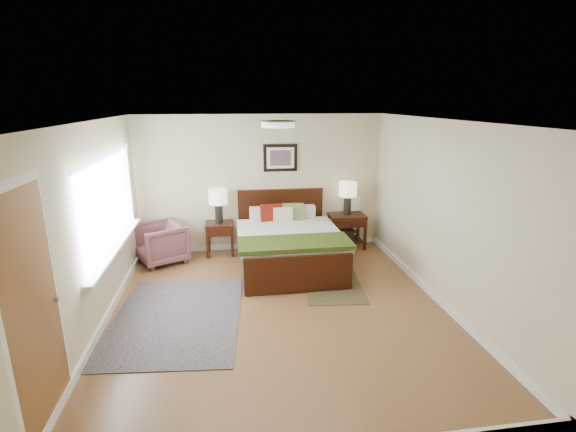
{
  "coord_description": "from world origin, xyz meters",
  "views": [
    {
      "loc": [
        -0.63,
        -5.07,
        2.75
      ],
      "look_at": [
        0.26,
        0.92,
        1.05
      ],
      "focal_mm": 26.0,
      "sensor_mm": 36.0,
      "label": 1
    }
  ],
  "objects_px": {
    "nightstand_right": "(347,228)",
    "lamp_left": "(218,200)",
    "lamp_right": "(348,192)",
    "rug_persian": "(177,317)",
    "nightstand_left": "(220,229)",
    "armchair": "(161,243)",
    "bed": "(288,238)"
  },
  "relations": [
    {
      "from": "nightstand_left",
      "to": "lamp_right",
      "type": "distance_m",
      "value": 2.46
    },
    {
      "from": "bed",
      "to": "armchair",
      "type": "distance_m",
      "value": 2.22
    },
    {
      "from": "nightstand_right",
      "to": "rug_persian",
      "type": "relative_size",
      "value": 0.29
    },
    {
      "from": "lamp_right",
      "to": "armchair",
      "type": "height_order",
      "value": "lamp_right"
    },
    {
      "from": "nightstand_left",
      "to": "armchair",
      "type": "relative_size",
      "value": 0.78
    },
    {
      "from": "lamp_left",
      "to": "armchair",
      "type": "distance_m",
      "value": 1.24
    },
    {
      "from": "nightstand_right",
      "to": "armchair",
      "type": "relative_size",
      "value": 0.86
    },
    {
      "from": "bed",
      "to": "lamp_right",
      "type": "xyz_separation_m",
      "value": [
        1.24,
        0.79,
        0.57
      ]
    },
    {
      "from": "nightstand_left",
      "to": "nightstand_right",
      "type": "distance_m",
      "value": 2.39
    },
    {
      "from": "lamp_left",
      "to": "lamp_right",
      "type": "distance_m",
      "value": 2.39
    },
    {
      "from": "nightstand_right",
      "to": "lamp_left",
      "type": "xyz_separation_m",
      "value": [
        -2.39,
        0.01,
        0.63
      ]
    },
    {
      "from": "nightstand_left",
      "to": "lamp_right",
      "type": "relative_size",
      "value": 0.97
    },
    {
      "from": "nightstand_right",
      "to": "lamp_left",
      "type": "distance_m",
      "value": 2.47
    },
    {
      "from": "lamp_left",
      "to": "rug_persian",
      "type": "relative_size",
      "value": 0.27
    },
    {
      "from": "bed",
      "to": "rug_persian",
      "type": "distance_m",
      "value": 2.33
    },
    {
      "from": "nightstand_left",
      "to": "lamp_left",
      "type": "xyz_separation_m",
      "value": [
        -0.0,
        0.02,
        0.55
      ]
    },
    {
      "from": "armchair",
      "to": "lamp_left",
      "type": "bearing_deg",
      "value": 78.81
    },
    {
      "from": "lamp_left",
      "to": "nightstand_left",
      "type": "bearing_deg",
      "value": -90.0
    },
    {
      "from": "lamp_right",
      "to": "rug_persian",
      "type": "relative_size",
      "value": 0.27
    },
    {
      "from": "armchair",
      "to": "rug_persian",
      "type": "distance_m",
      "value": 2.1
    },
    {
      "from": "rug_persian",
      "to": "armchair",
      "type": "bearing_deg",
      "value": 107.7
    },
    {
      "from": "bed",
      "to": "nightstand_right",
      "type": "relative_size",
      "value": 3.15
    },
    {
      "from": "armchair",
      "to": "rug_persian",
      "type": "bearing_deg",
      "value": -13.75
    },
    {
      "from": "nightstand_left",
      "to": "rug_persian",
      "type": "height_order",
      "value": "nightstand_left"
    },
    {
      "from": "lamp_left",
      "to": "rug_persian",
      "type": "height_order",
      "value": "lamp_left"
    },
    {
      "from": "nightstand_left",
      "to": "armchair",
      "type": "height_order",
      "value": "armchair"
    },
    {
      "from": "lamp_left",
      "to": "bed",
      "type": "bearing_deg",
      "value": -34.57
    },
    {
      "from": "bed",
      "to": "armchair",
      "type": "xyz_separation_m",
      "value": [
        -2.15,
        0.52,
        -0.17
      ]
    },
    {
      "from": "rug_persian",
      "to": "nightstand_left",
      "type": "bearing_deg",
      "value": 81.54
    },
    {
      "from": "rug_persian",
      "to": "lamp_left",
      "type": "bearing_deg",
      "value": 81.66
    },
    {
      "from": "nightstand_left",
      "to": "armchair",
      "type": "bearing_deg",
      "value": -166.04
    },
    {
      "from": "bed",
      "to": "lamp_right",
      "type": "relative_size",
      "value": 3.4
    }
  ]
}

